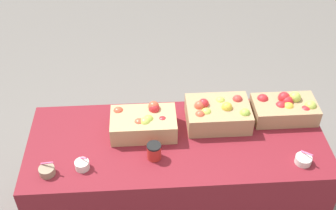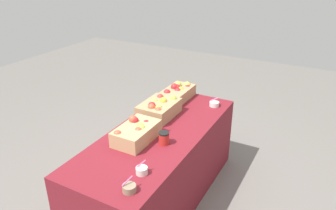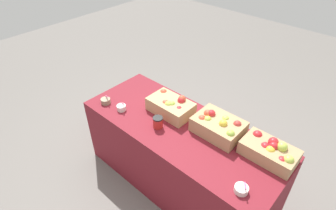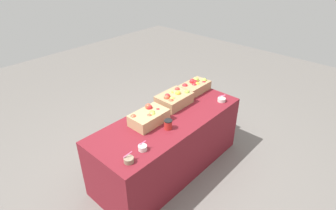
{
  "view_description": "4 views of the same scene",
  "coord_description": "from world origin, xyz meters",
  "px_view_note": "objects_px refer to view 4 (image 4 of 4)",
  "views": [
    {
      "loc": [
        -0.18,
        -1.93,
        2.67
      ],
      "look_at": [
        -0.06,
        0.05,
        0.99
      ],
      "focal_mm": 45.91,
      "sensor_mm": 36.0,
      "label": 1
    },
    {
      "loc": [
        -2.15,
        -1.27,
        2.16
      ],
      "look_at": [
        0.13,
        -0.03,
        0.95
      ],
      "focal_mm": 34.51,
      "sensor_mm": 36.0,
      "label": 2
    },
    {
      "loc": [
        1.15,
        -1.44,
        2.37
      ],
      "look_at": [
        -0.13,
        -0.03,
        0.93
      ],
      "focal_mm": 29.61,
      "sensor_mm": 36.0,
      "label": 3
    },
    {
      "loc": [
        -1.94,
        -1.76,
        2.45
      ],
      "look_at": [
        0.07,
        0.07,
        0.85
      ],
      "focal_mm": 29.35,
      "sensor_mm": 36.0,
      "label": 4
    }
  ],
  "objects_px": {
    "apple_crate_right": "(149,117)",
    "sample_bowl_mid": "(222,100)",
    "coffee_cup": "(168,124)",
    "apple_crate_left": "(195,86)",
    "sample_bowl_far": "(143,148)",
    "sample_bowl_near": "(129,160)",
    "apple_crate_middle": "(174,99)"
  },
  "relations": [
    {
      "from": "sample_bowl_near",
      "to": "apple_crate_right",
      "type": "bearing_deg",
      "value": 29.41
    },
    {
      "from": "sample_bowl_far",
      "to": "apple_crate_right",
      "type": "bearing_deg",
      "value": 38.05
    },
    {
      "from": "sample_bowl_near",
      "to": "sample_bowl_far",
      "type": "height_order",
      "value": "sample_bowl_far"
    },
    {
      "from": "apple_crate_left",
      "to": "sample_bowl_mid",
      "type": "bearing_deg",
      "value": -89.62
    },
    {
      "from": "coffee_cup",
      "to": "apple_crate_right",
      "type": "bearing_deg",
      "value": 103.33
    },
    {
      "from": "sample_bowl_mid",
      "to": "coffee_cup",
      "type": "bearing_deg",
      "value": 173.76
    },
    {
      "from": "sample_bowl_near",
      "to": "sample_bowl_far",
      "type": "distance_m",
      "value": 0.2
    },
    {
      "from": "apple_crate_left",
      "to": "sample_bowl_mid",
      "type": "distance_m",
      "value": 0.42
    },
    {
      "from": "sample_bowl_far",
      "to": "sample_bowl_mid",
      "type": "bearing_deg",
      "value": -1.73
    },
    {
      "from": "apple_crate_left",
      "to": "apple_crate_right",
      "type": "relative_size",
      "value": 1.0
    },
    {
      "from": "apple_crate_left",
      "to": "sample_bowl_far",
      "type": "xyz_separation_m",
      "value": [
        -1.32,
        -0.38,
        -0.04
      ]
    },
    {
      "from": "apple_crate_middle",
      "to": "coffee_cup",
      "type": "xyz_separation_m",
      "value": [
        -0.43,
        -0.29,
        -0.02
      ]
    },
    {
      "from": "sample_bowl_near",
      "to": "coffee_cup",
      "type": "relative_size",
      "value": 0.91
    },
    {
      "from": "apple_crate_right",
      "to": "coffee_cup",
      "type": "distance_m",
      "value": 0.24
    },
    {
      "from": "apple_crate_right",
      "to": "coffee_cup",
      "type": "bearing_deg",
      "value": -76.67
    },
    {
      "from": "apple_crate_middle",
      "to": "coffee_cup",
      "type": "distance_m",
      "value": 0.52
    },
    {
      "from": "coffee_cup",
      "to": "sample_bowl_near",
      "type": "bearing_deg",
      "value": -171.93
    },
    {
      "from": "sample_bowl_far",
      "to": "coffee_cup",
      "type": "height_order",
      "value": "coffee_cup"
    },
    {
      "from": "apple_crate_right",
      "to": "sample_bowl_far",
      "type": "xyz_separation_m",
      "value": [
        -0.37,
        -0.29,
        -0.05
      ]
    },
    {
      "from": "apple_crate_left",
      "to": "sample_bowl_far",
      "type": "height_order",
      "value": "apple_crate_left"
    },
    {
      "from": "coffee_cup",
      "to": "apple_crate_left",
      "type": "bearing_deg",
      "value": 19.92
    },
    {
      "from": "apple_crate_middle",
      "to": "sample_bowl_far",
      "type": "relative_size",
      "value": 4.05
    },
    {
      "from": "apple_crate_left",
      "to": "apple_crate_right",
      "type": "bearing_deg",
      "value": -174.68
    },
    {
      "from": "apple_crate_left",
      "to": "sample_bowl_far",
      "type": "bearing_deg",
      "value": -163.92
    },
    {
      "from": "sample_bowl_near",
      "to": "sample_bowl_mid",
      "type": "distance_m",
      "value": 1.52
    },
    {
      "from": "apple_crate_left",
      "to": "coffee_cup",
      "type": "xyz_separation_m",
      "value": [
        -0.89,
        -0.32,
        -0.02
      ]
    },
    {
      "from": "sample_bowl_far",
      "to": "apple_crate_left",
      "type": "bearing_deg",
      "value": 16.08
    },
    {
      "from": "sample_bowl_mid",
      "to": "coffee_cup",
      "type": "relative_size",
      "value": 0.92
    },
    {
      "from": "apple_crate_left",
      "to": "coffee_cup",
      "type": "relative_size",
      "value": 3.92
    },
    {
      "from": "apple_crate_right",
      "to": "sample_bowl_mid",
      "type": "xyz_separation_m",
      "value": [
        0.95,
        -0.33,
        -0.05
      ]
    },
    {
      "from": "apple_crate_middle",
      "to": "sample_bowl_mid",
      "type": "height_order",
      "value": "apple_crate_middle"
    },
    {
      "from": "apple_crate_left",
      "to": "apple_crate_middle",
      "type": "bearing_deg",
      "value": -176.56
    }
  ]
}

